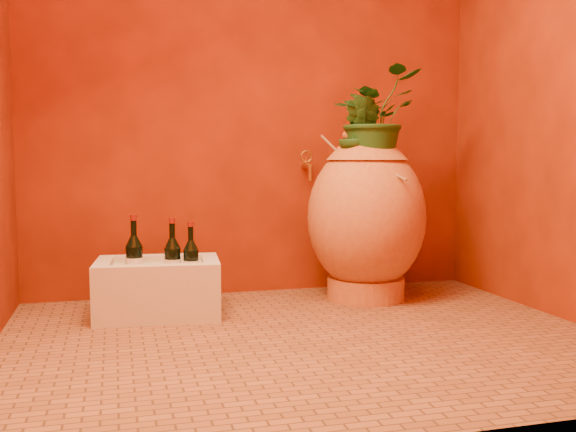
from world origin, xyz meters
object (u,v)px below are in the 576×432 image
object	(u,v)px
stone_basin	(158,289)
wine_bottle_a	(134,261)
wine_bottle_b	(191,263)
wine_bottle_c	(173,262)
wall_tap	(307,164)
amphora	(366,216)

from	to	relation	value
stone_basin	wine_bottle_a	world-z (taller)	wine_bottle_a
wine_bottle_b	wine_bottle_c	bearing A→B (deg)	165.78
wine_bottle_a	wine_bottle_c	xyz separation A→B (m)	(0.17, -0.06, -0.00)
wine_bottle_c	wall_tap	xyz separation A→B (m)	(0.78, 0.41, 0.45)
amphora	wall_tap	world-z (taller)	amphora
amphora	wine_bottle_b	world-z (taller)	amphora
wine_bottle_a	wine_bottle_c	size ratio (longest dim) A/B	1.04
amphora	stone_basin	world-z (taller)	amphora
stone_basin	wine_bottle_a	xyz separation A→B (m)	(-0.11, 0.01, 0.14)
stone_basin	amphora	bearing A→B (deg)	4.77
amphora	wine_bottle_c	world-z (taller)	amphora
wine_bottle_a	wall_tap	world-z (taller)	wall_tap
amphora	wall_tap	size ratio (longest dim) A/B	5.35
wine_bottle_c	amphora	bearing A→B (deg)	7.77
wine_bottle_a	wall_tap	xyz separation A→B (m)	(0.95, 0.35, 0.45)
wine_bottle_b	wine_bottle_c	size ratio (longest dim) A/B	0.95
stone_basin	wall_tap	bearing A→B (deg)	22.81
amphora	wine_bottle_b	distance (m)	0.98
wall_tap	wine_bottle_b	bearing A→B (deg)	-148.53
stone_basin	wine_bottle_b	xyz separation A→B (m)	(0.15, -0.07, 0.13)
amphora	wine_bottle_a	size ratio (longest dim) A/B	2.65
wine_bottle_b	stone_basin	bearing A→B (deg)	154.91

